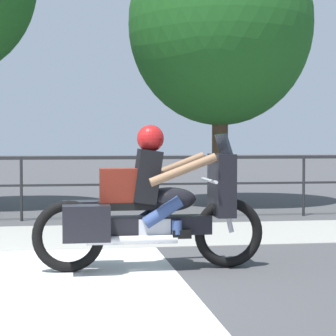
# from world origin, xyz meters

# --- Properties ---
(sidewalk_band) EXTENTS (44.00, 2.40, 0.01)m
(sidewalk_band) POSITION_xyz_m (0.00, 3.40, 0.01)
(sidewalk_band) COLOR #99968E
(sidewalk_band) RESTS_ON ground
(crosswalk_band) EXTENTS (3.20, 6.00, 0.01)m
(crosswalk_band) POSITION_xyz_m (0.31, -0.20, 0.00)
(crosswalk_band) COLOR silver
(crosswalk_band) RESTS_ON ground
(fence_railing) EXTENTS (36.00, 0.05, 1.12)m
(fence_railing) POSITION_xyz_m (0.00, 5.38, 0.88)
(fence_railing) COLOR #232326
(fence_railing) RESTS_ON ground
(motorcycle) EXTENTS (2.49, 0.76, 1.55)m
(motorcycle) POSITION_xyz_m (1.64, 0.77, 0.69)
(motorcycle) COLOR black
(motorcycle) RESTS_ON ground
(tree_behind_sign) EXTENTS (3.91, 3.91, 6.03)m
(tree_behind_sign) POSITION_xyz_m (4.03, 7.54, 3.86)
(tree_behind_sign) COLOR #473323
(tree_behind_sign) RESTS_ON ground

